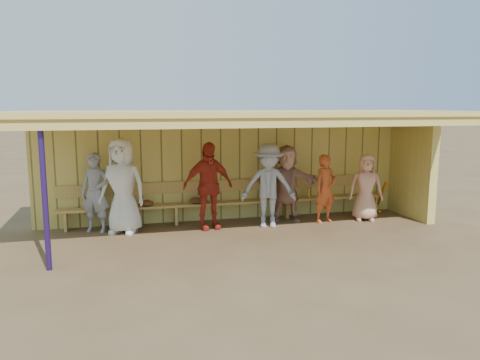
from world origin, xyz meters
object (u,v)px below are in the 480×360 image
object	(u,v)px
player_f	(287,183)
player_g	(325,189)
player_a	(95,193)
player_d	(208,186)
bench	(232,197)
player_e	(268,186)
player_b	(123,186)
player_h	(366,187)

from	to	relation	value
player_f	player_g	xyz separation A→B (m)	(0.80, -0.32, -0.10)
player_a	player_d	world-z (taller)	player_d
bench	player_e	bearing A→B (deg)	-51.02
player_e	player_b	bearing A→B (deg)	-171.05
player_d	player_b	bearing A→B (deg)	166.62
player_e	bench	world-z (taller)	player_e
player_f	player_g	size ratio (longest dim) A/B	1.13
player_f	player_e	bearing A→B (deg)	-131.87
bench	player_f	bearing A→B (deg)	-19.01
player_d	bench	bearing A→B (deg)	33.13
player_f	player_d	bearing A→B (deg)	-159.22
player_f	bench	bearing A→B (deg)	175.15
player_a	player_d	size ratio (longest dim) A/B	0.90
player_g	bench	world-z (taller)	player_g
player_b	player_g	world-z (taller)	player_b
player_g	player_h	distance (m)	0.98
player_f	bench	world-z (taller)	player_f
player_d	player_e	bearing A→B (deg)	-16.94
player_b	player_f	distance (m)	3.60
player_d	player_g	distance (m)	2.65
player_b	player_h	size ratio (longest dim) A/B	1.28
player_e	player_g	distance (m)	1.36
bench	player_g	bearing A→B (deg)	-20.16
player_b	player_g	size ratio (longest dim) A/B	1.28
player_d	player_f	bearing A→B (deg)	-3.38
player_e	player_d	bearing A→B (deg)	-173.10
player_b	player_h	distance (m)	5.39
player_b	player_e	xyz separation A→B (m)	(3.04, -0.26, -0.08)
player_d	player_g	xyz separation A→B (m)	(2.64, -0.11, -0.16)
player_e	player_h	distance (m)	2.34
player_a	player_h	xyz separation A→B (m)	(5.93, -0.46, -0.06)
player_g	player_f	bearing A→B (deg)	140.03
player_h	player_d	bearing A→B (deg)	-161.40
player_g	player_e	bearing A→B (deg)	163.94
player_d	player_f	xyz separation A→B (m)	(1.84, 0.21, -0.06)
player_d	player_g	world-z (taller)	player_d
player_a	player_g	bearing A→B (deg)	16.36
player_b	player_d	bearing A→B (deg)	21.06
player_b	player_h	world-z (taller)	player_b
player_a	player_h	size ratio (longest dim) A/B	1.08
player_a	player_h	distance (m)	5.95
player_h	player_b	bearing A→B (deg)	-161.75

